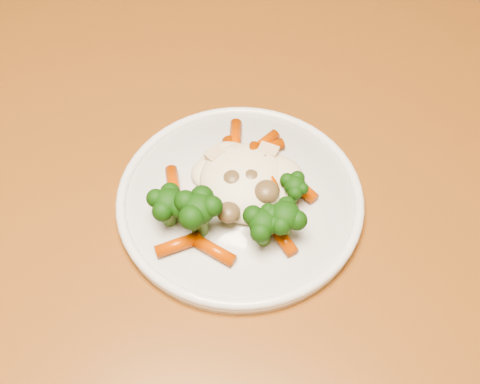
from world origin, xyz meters
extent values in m
plane|color=brown|center=(0.00, 0.00, 0.00)|extent=(3.00, 3.00, 0.00)
cube|color=#925421|center=(0.32, 0.00, 0.73)|extent=(1.50, 1.24, 0.04)
cube|color=#925421|center=(-0.11, 0.55, 0.35)|extent=(0.08, 0.08, 0.71)
cylinder|color=white|center=(0.32, -0.02, 0.76)|extent=(0.24, 0.24, 0.01)
ellipsoid|color=#FAF0C8|center=(0.32, -0.01, 0.78)|extent=(0.10, 0.09, 0.04)
ellipsoid|color=black|center=(0.27, -0.07, 0.78)|extent=(0.04, 0.04, 0.04)
ellipsoid|color=black|center=(0.30, -0.07, 0.78)|extent=(0.05, 0.05, 0.04)
ellipsoid|color=black|center=(0.36, -0.07, 0.78)|extent=(0.04, 0.04, 0.04)
ellipsoid|color=black|center=(0.37, -0.05, 0.78)|extent=(0.05, 0.05, 0.04)
ellipsoid|color=black|center=(0.37, -0.01, 0.78)|extent=(0.03, 0.03, 0.03)
cylinder|color=#C84904|center=(0.30, 0.04, 0.77)|extent=(0.03, 0.06, 0.01)
cylinder|color=#C84904|center=(0.32, 0.04, 0.77)|extent=(0.03, 0.05, 0.01)
cylinder|color=#C84904|center=(0.37, 0.00, 0.77)|extent=(0.04, 0.03, 0.01)
cylinder|color=#C84904|center=(0.26, -0.04, 0.77)|extent=(0.03, 0.05, 0.01)
cylinder|color=#C84904|center=(0.29, -0.10, 0.77)|extent=(0.04, 0.04, 0.01)
cylinder|color=#C84904|center=(0.32, -0.09, 0.77)|extent=(0.04, 0.02, 0.01)
cylinder|color=#C84904|center=(0.37, -0.06, 0.77)|extent=(0.03, 0.03, 0.01)
cylinder|color=#C84904|center=(0.34, 0.00, 0.78)|extent=(0.03, 0.04, 0.01)
cylinder|color=#C84904|center=(0.32, 0.01, 0.78)|extent=(0.01, 0.05, 0.01)
cylinder|color=#C84904|center=(0.30, 0.02, 0.77)|extent=(0.03, 0.04, 0.01)
cylinder|color=#C84904|center=(0.33, 0.04, 0.77)|extent=(0.04, 0.04, 0.01)
ellipsoid|color=brown|center=(0.33, -0.01, 0.78)|extent=(0.02, 0.02, 0.02)
ellipsoid|color=brown|center=(0.35, -0.02, 0.78)|extent=(0.03, 0.03, 0.02)
ellipsoid|color=brown|center=(0.31, -0.02, 0.78)|extent=(0.02, 0.02, 0.02)
ellipsoid|color=brown|center=(0.32, -0.06, 0.78)|extent=(0.02, 0.02, 0.02)
cube|color=beige|center=(0.31, 0.01, 0.78)|extent=(0.02, 0.02, 0.01)
cube|color=beige|center=(0.34, 0.03, 0.78)|extent=(0.02, 0.02, 0.01)
cube|color=beige|center=(0.29, 0.00, 0.78)|extent=(0.02, 0.02, 0.01)
camera|label=1|loc=(0.43, -0.35, 1.23)|focal=45.00mm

